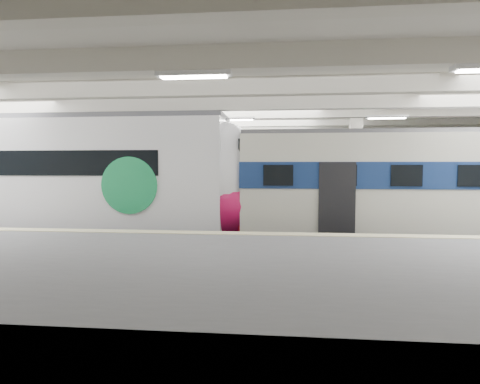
# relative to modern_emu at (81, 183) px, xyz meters

# --- Properties ---
(station_hall) EXTENTS (36.00, 24.00, 5.75)m
(station_hall) POSITION_rel_modern_emu_xyz_m (5.68, -1.74, 0.86)
(station_hall) COLOR black
(station_hall) RESTS_ON ground
(modern_emu) EXTENTS (15.24, 3.14, 4.85)m
(modern_emu) POSITION_rel_modern_emu_xyz_m (0.00, 0.00, 0.00)
(modern_emu) COLOR white
(modern_emu) RESTS_ON ground
(older_rer) EXTENTS (12.72, 2.81, 4.23)m
(older_rer) POSITION_rel_modern_emu_xyz_m (12.43, 0.00, -0.16)
(older_rer) COLOR beige
(older_rer) RESTS_ON ground
(far_train) EXTENTS (14.51, 3.41, 4.59)m
(far_train) POSITION_rel_modern_emu_xyz_m (-1.18, 5.50, -0.01)
(far_train) COLOR white
(far_train) RESTS_ON ground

